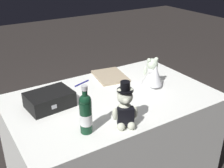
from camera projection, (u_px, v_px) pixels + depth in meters
reception_table at (112, 142)px, 2.12m from camera, size 1.43×0.90×0.78m
teddy_bear_groom at (125, 109)px, 1.59m from camera, size 0.14×0.14×0.28m
teddy_bear_bride at (153, 74)px, 2.08m from camera, size 0.16×0.21×0.22m
champagne_bottle at (86, 113)px, 1.52m from camera, size 0.07×0.07×0.29m
signing_pen at (82, 83)px, 2.15m from camera, size 0.15×0.06×0.01m
gift_case_black at (50, 100)px, 1.81m from camera, size 0.30×0.23×0.10m
guestbook at (110, 76)px, 2.26m from camera, size 0.27×0.33×0.02m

